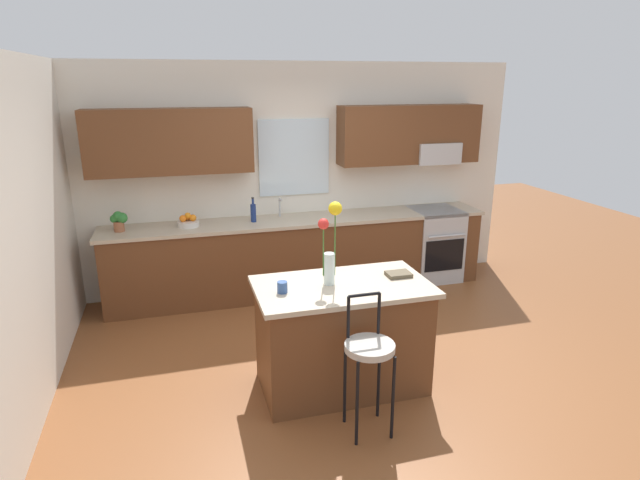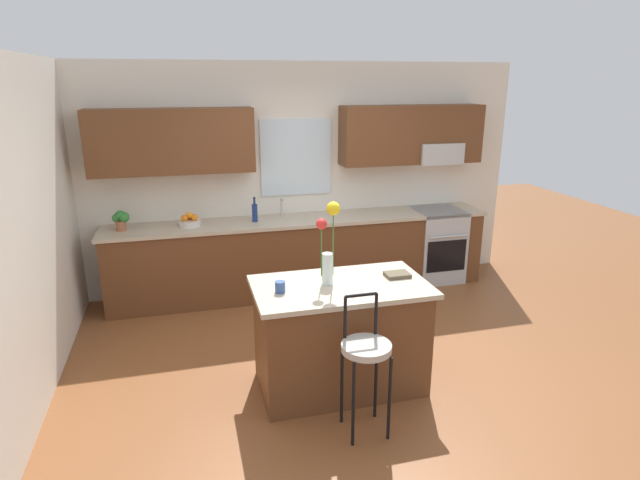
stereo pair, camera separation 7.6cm
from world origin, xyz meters
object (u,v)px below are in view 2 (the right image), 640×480
oven_range (436,244)px  kitchen_island (340,336)px  bottle_olive_oil (255,212)px  bar_stool_near (366,353)px  flower_vase (328,243)px  cookbook (397,275)px  fruit_bowl_oranges (190,221)px  potted_plant_small (121,219)px  mug_ceramic (280,287)px

oven_range → kitchen_island: (-1.93, -2.09, 0.00)m
kitchen_island → bottle_olive_oil: (-0.39, 2.12, 0.57)m
bar_stool_near → flower_vase: bearing=98.5°
oven_range → bottle_olive_oil: (-2.32, 0.02, 0.57)m
oven_range → flower_vase: flower_vase is taller
cookbook → bar_stool_near: bearing=-127.4°
fruit_bowl_oranges → potted_plant_small: (-0.72, -0.01, 0.07)m
potted_plant_small → mug_ceramic: bearing=-58.1°
flower_vase → bar_stool_near: bearing=-81.5°
flower_vase → cookbook: 0.69m
oven_range → flower_vase: size_ratio=1.36×
fruit_bowl_oranges → kitchen_island: bearing=-62.1°
kitchen_island → mug_ceramic: 0.71m
cookbook → kitchen_island: bearing=-174.5°
fruit_bowl_oranges → potted_plant_small: potted_plant_small is taller
bar_stool_near → flower_vase: 0.91m
oven_range → mug_ceramic: 3.27m
cookbook → flower_vase: bearing=-178.4°
kitchen_island → bottle_olive_oil: bearing=100.4°
mug_ceramic → bottle_olive_oil: size_ratio=0.31×
oven_range → mug_ceramic: bearing=-138.8°
mug_ceramic → bottle_olive_oil: 2.16m
kitchen_island → oven_range: bearing=47.3°
kitchen_island → cookbook: bearing=5.5°
mug_ceramic → bottle_olive_oil: (0.11, 2.15, 0.07)m
oven_range → flower_vase: bearing=-134.5°
bar_stool_near → bottle_olive_oil: size_ratio=3.62×
mug_ceramic → bottle_olive_oil: bearing=87.0°
fruit_bowl_oranges → bottle_olive_oil: (0.73, -0.00, 0.06)m
bar_stool_near → potted_plant_small: size_ratio=4.68×
flower_vase → mug_ceramic: 0.51m
bottle_olive_oil → potted_plant_small: bearing=-179.9°
fruit_bowl_oranges → potted_plant_small: 0.72m
bar_stool_near → cookbook: size_ratio=5.21×
cookbook → fruit_bowl_oranges: size_ratio=0.83×
flower_vase → kitchen_island: bearing=-18.4°
flower_vase → fruit_bowl_oranges: 2.34m
bar_stool_near → cookbook: bar_stool_near is taller
oven_range → bar_stool_near: 3.33m
mug_ceramic → flower_vase: bearing=9.5°
kitchen_island → flower_vase: flower_vase is taller
mug_ceramic → potted_plant_small: (-1.34, 2.15, 0.08)m
cookbook → bottle_olive_oil: bottle_olive_oil is taller
oven_range → kitchen_island: size_ratio=0.65×
kitchen_island → cookbook: cookbook is taller
cookbook → fruit_bowl_oranges: (-1.63, 2.07, 0.04)m
flower_vase → bottle_olive_oil: (-0.29, 2.08, -0.23)m
fruit_bowl_oranges → bottle_olive_oil: size_ratio=0.83×
oven_range → cookbook: cookbook is taller
mug_ceramic → bottle_olive_oil: bottle_olive_oil is taller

